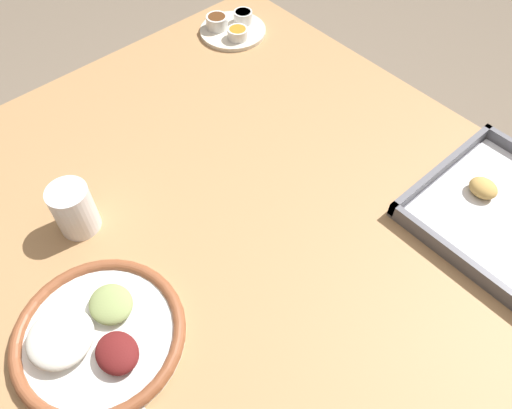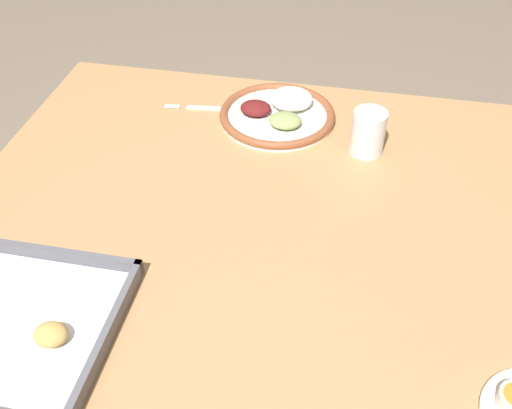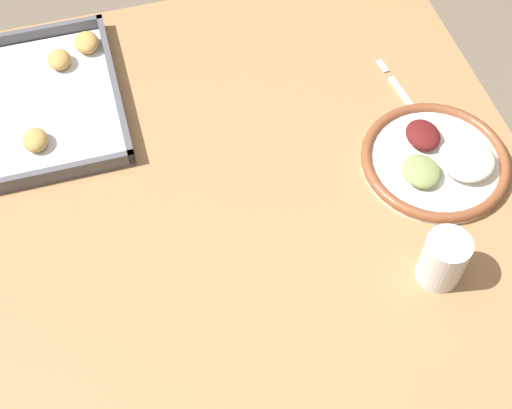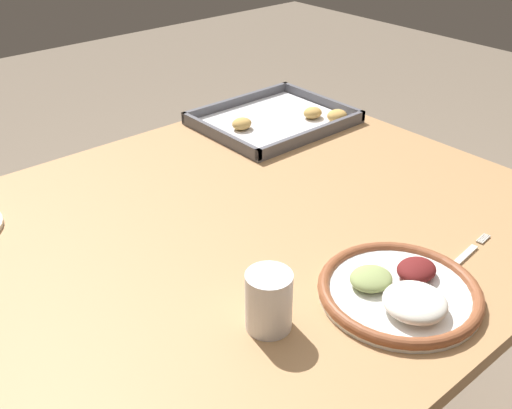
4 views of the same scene
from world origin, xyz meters
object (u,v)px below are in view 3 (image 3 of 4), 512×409
Objects in this scene: fork at (405,98)px; drinking_cup at (443,259)px; baking_tray at (41,100)px; dinner_plate at (438,160)px.

fork is 0.39m from drinking_cup.
baking_tray is at bearing 46.55° from drinking_cup.
baking_tray is 0.80m from drinking_cup.
baking_tray is (0.18, 0.68, 0.01)m from fork.
dinner_plate reaches higher than baking_tray.
fork is 0.53× the size of baking_tray.
fork is (0.16, -0.01, -0.01)m from dinner_plate.
fork is at bearing -14.68° from drinking_cup.
baking_tray is 3.89× the size of drinking_cup.
baking_tray is at bearing 68.95° from fork.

